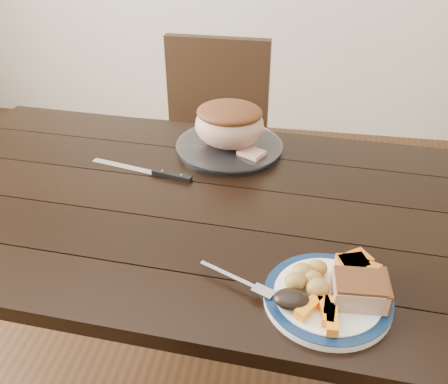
% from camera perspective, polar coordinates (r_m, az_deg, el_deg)
% --- Properties ---
extents(ground, '(4.00, 4.00, 0.00)m').
position_cam_1_polar(ground, '(1.84, -2.51, -20.61)').
color(ground, '#472B16').
rests_on(ground, ground).
extents(dining_table, '(1.65, 0.99, 0.75)m').
position_cam_1_polar(dining_table, '(1.37, -3.18, -4.24)').
color(dining_table, black).
rests_on(dining_table, ground).
extents(chair_far, '(0.42, 0.43, 0.93)m').
position_cam_1_polar(chair_far, '(2.06, -1.27, 5.51)').
color(chair_far, black).
rests_on(chair_far, ground).
extents(dinner_plate, '(0.26, 0.26, 0.02)m').
position_cam_1_polar(dinner_plate, '(1.05, 11.74, -11.81)').
color(dinner_plate, white).
rests_on(dinner_plate, dining_table).
extents(plate_rim, '(0.26, 0.26, 0.02)m').
position_cam_1_polar(plate_rim, '(1.04, 11.79, -11.48)').
color(plate_rim, '#0D2141').
rests_on(plate_rim, dinner_plate).
extents(serving_platter, '(0.32, 0.32, 0.02)m').
position_cam_1_polar(serving_platter, '(1.54, 0.61, 5.06)').
color(serving_platter, white).
rests_on(serving_platter, dining_table).
extents(pork_slice, '(0.11, 0.09, 0.05)m').
position_cam_1_polar(pork_slice, '(1.03, 15.20, -10.84)').
color(pork_slice, tan).
rests_on(pork_slice, dinner_plate).
extents(roasted_potatoes, '(0.09, 0.10, 0.04)m').
position_cam_1_polar(roasted_potatoes, '(1.04, 9.70, -9.68)').
color(roasted_potatoes, gold).
rests_on(roasted_potatoes, dinner_plate).
extents(carrot_batons, '(0.08, 0.11, 0.02)m').
position_cam_1_polar(carrot_batons, '(0.99, 11.27, -13.13)').
color(carrot_batons, orange).
rests_on(carrot_batons, dinner_plate).
extents(pumpkin_wedges, '(0.09, 0.09, 0.04)m').
position_cam_1_polar(pumpkin_wedges, '(1.08, 14.83, -8.35)').
color(pumpkin_wedges, orange).
rests_on(pumpkin_wedges, dinner_plate).
extents(dark_mushroom, '(0.07, 0.05, 0.03)m').
position_cam_1_polar(dark_mushroom, '(1.00, 7.74, -12.06)').
color(dark_mushroom, black).
rests_on(dark_mushroom, dinner_plate).
extents(fork, '(0.17, 0.09, 0.00)m').
position_cam_1_polar(fork, '(1.05, 2.00, -10.19)').
color(fork, silver).
rests_on(fork, dinner_plate).
extents(roast_joint, '(0.21, 0.18, 0.14)m').
position_cam_1_polar(roast_joint, '(1.51, 0.63, 7.61)').
color(roast_joint, tan).
rests_on(roast_joint, serving_platter).
extents(cut_slice, '(0.09, 0.08, 0.02)m').
position_cam_1_polar(cut_slice, '(1.48, 3.16, 4.40)').
color(cut_slice, tan).
rests_on(cut_slice, serving_platter).
extents(carving_knife, '(0.32, 0.09, 0.01)m').
position_cam_1_polar(carving_knife, '(1.43, -7.39, 2.16)').
color(carving_knife, silver).
rests_on(carving_knife, dining_table).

